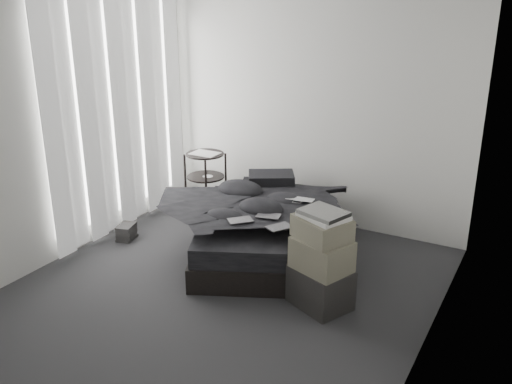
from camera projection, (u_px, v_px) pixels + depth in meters
The scene contains 23 objects.
floor at pixel (212, 298), 5.06m from camera, with size 3.60×4.20×0.01m, color #29292B.
wall_back at pixel (312, 110), 6.33m from camera, with size 3.60×0.01×2.60m, color silver.
wall_left at pixel (50, 132), 5.42m from camera, with size 0.01×4.20×2.60m, color silver.
wall_right at pixel (435, 196), 3.79m from camera, with size 0.01×4.20×2.60m, color silver.
window_left at pixel (116, 109), 6.14m from camera, with size 0.02×2.00×2.30m, color white.
curtain_left at pixel (120, 116), 6.14m from camera, with size 0.06×2.12×2.48m, color white.
bed at pixel (266, 243), 5.85m from camera, with size 1.33×1.76×0.24m, color black.
mattress at pixel (266, 224), 5.77m from camera, with size 1.28×1.71×0.19m, color black.
duvet at pixel (266, 208), 5.67m from camera, with size 1.30×1.50×0.20m, color black.
pillow_lower at pixel (266, 187), 6.36m from camera, with size 0.53×0.36×0.12m, color black.
pillow_upper at pixel (271, 178), 6.30m from camera, with size 0.49×0.34×0.11m, color black.
laptop at pixel (299, 195), 5.68m from camera, with size 0.28×0.18×0.02m, color silver.
comic_a at pixel (240, 214), 5.25m from camera, with size 0.22×0.15×0.01m, color black.
comic_b at pixel (269, 209), 5.34m from camera, with size 0.22×0.15×0.01m, color black.
comic_c at pixel (279, 219), 5.10m from camera, with size 0.22×0.15×0.01m, color black.
side_stand at pixel (206, 187), 6.62m from camera, with size 0.43×0.43×0.80m, color black.
papers at pixel (205, 154), 6.47m from camera, with size 0.31×0.23×0.02m, color white.
floor_books at pixel (126, 232), 6.20m from camera, with size 0.16×0.23×0.16m, color black.
box_lower at pixel (320, 287), 4.89m from camera, with size 0.48×0.38×0.36m, color black.
box_mid at pixel (322, 255), 4.77m from camera, with size 0.45×0.36×0.27m, color #63604E.
box_upper at pixel (322, 228), 4.71m from camera, with size 0.43×0.35×0.19m, color #63604E.
art_book_white at pixel (324, 216), 4.66m from camera, with size 0.37×0.29×0.04m, color silver.
art_book_snake at pixel (324, 213), 4.64m from camera, with size 0.36×0.28×0.03m, color silver.
Camera 1 is at (2.47, -3.68, 2.64)m, focal length 40.00 mm.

